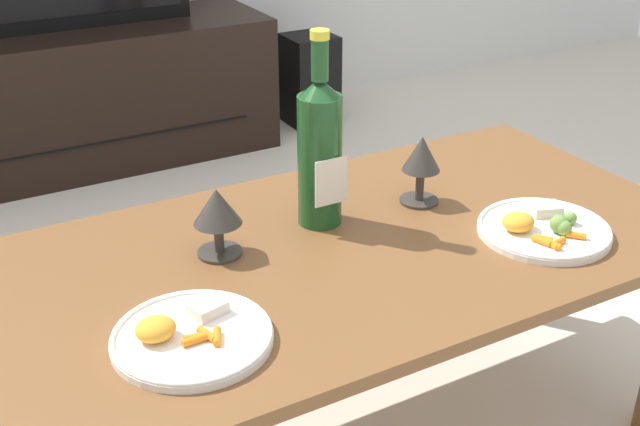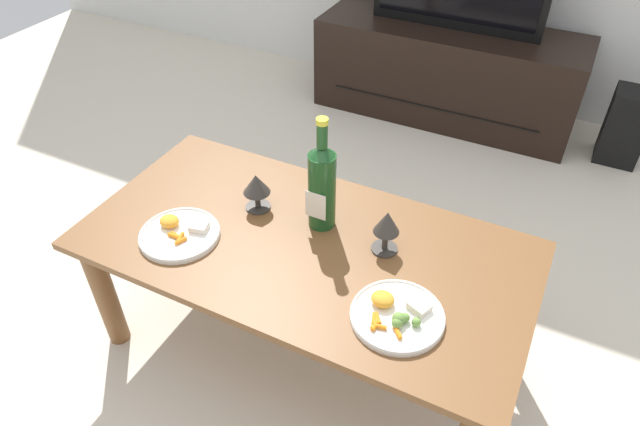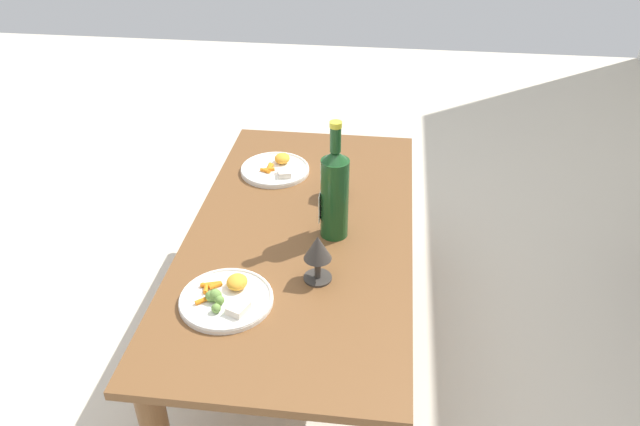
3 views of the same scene
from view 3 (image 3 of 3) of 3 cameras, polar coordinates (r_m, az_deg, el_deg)
ground_plane at (r=2.18m, az=-1.58°, el=-12.00°), size 6.40×6.40×0.00m
dining_table at (r=1.92m, az=-1.77°, el=-3.57°), size 1.34×0.67×0.48m
wine_bottle at (r=1.77m, az=1.36°, el=2.05°), size 0.08×0.08×0.37m
goblet_left at (r=1.99m, az=1.34°, el=3.67°), size 0.08×0.08×0.13m
goblet_right at (r=1.63m, az=-0.22°, el=-3.52°), size 0.08×0.08×0.14m
dinner_plate_left at (r=2.18m, az=-4.11°, el=4.12°), size 0.24×0.24×0.05m
dinner_plate_right at (r=1.63m, az=-8.66°, el=-7.76°), size 0.24×0.24×0.05m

